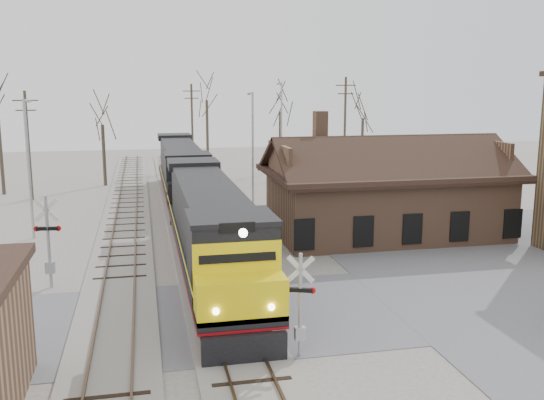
{
  "coord_description": "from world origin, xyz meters",
  "views": [
    {
      "loc": [
        -3.17,
        -23.74,
        9.47
      ],
      "look_at": [
        3.88,
        9.0,
        3.14
      ],
      "focal_mm": 40.0,
      "sensor_mm": 36.0,
      "label": 1
    }
  ],
  "objects": [
    {
      "name": "ground",
      "position": [
        0.0,
        0.0,
        0.0
      ],
      "size": [
        140.0,
        140.0,
        0.0
      ],
      "primitive_type": "plane",
      "color": "#A6A196",
      "rests_on": "ground"
    },
    {
      "name": "road",
      "position": [
        0.0,
        0.0,
        0.01
      ],
      "size": [
        60.0,
        9.0,
        0.03
      ],
      "primitive_type": "cube",
      "color": "slate",
      "rests_on": "ground"
    },
    {
      "name": "track_main",
      "position": [
        0.0,
        15.0,
        0.07
      ],
      "size": [
        3.4,
        90.0,
        0.24
      ],
      "color": "#A6A196",
      "rests_on": "ground"
    },
    {
      "name": "track_siding",
      "position": [
        -4.5,
        15.0,
        0.07
      ],
      "size": [
        3.4,
        90.0,
        0.24
      ],
      "color": "#A6A196",
      "rests_on": "ground"
    },
    {
      "name": "depot",
      "position": [
        11.99,
        12.0,
        2.41
      ],
      "size": [
        15.2,
        9.31,
        7.9
      ],
      "color": "#855D44",
      "rests_on": "ground"
    },
    {
      "name": "locomotive_lead",
      "position": [
        0.0,
        5.49,
        2.5
      ],
      "size": [
        3.2,
        21.46,
        4.77
      ],
      "color": "black",
      "rests_on": "ground"
    },
    {
      "name": "locomotive_trailing",
      "position": [
        0.0,
        27.22,
        2.5
      ],
      "size": [
        3.2,
        21.46,
        4.51
      ],
      "color": "black",
      "rests_on": "ground"
    },
    {
      "name": "crossbuck_near",
      "position": [
        2.05,
        -4.23,
        1.79
      ],
      "size": [
        1.04,
        0.45,
        3.78
      ],
      "rotation": [
        0.0,
        0.0,
        -0.35
      ],
      "color": "#A5A8AD",
      "rests_on": "ground"
    },
    {
      "name": "crossbuck_far",
      "position": [
        -7.65,
        5.47,
        2.06
      ],
      "size": [
        1.27,
        0.33,
        4.44
      ],
      "rotation": [
        0.0,
        0.0,
        3.01
      ],
      "color": "#A5A8AD",
      "rests_on": "ground"
    },
    {
      "name": "streetlight_a",
      "position": [
        -10.07,
        15.84,
        4.88
      ],
      "size": [
        0.25,
        2.04,
        8.7
      ],
      "color": "#A5A8AD",
      "rests_on": "ground"
    },
    {
      "name": "streetlight_b",
      "position": [
        5.59,
        24.42,
        5.03
      ],
      "size": [
        0.25,
        2.04,
        8.99
      ],
      "color": "#A5A8AD",
      "rests_on": "ground"
    },
    {
      "name": "streetlight_c",
      "position": [
        10.82,
        36.76,
        5.46
      ],
      "size": [
        0.25,
        2.04,
        9.84
      ],
      "color": "#A5A8AD",
      "rests_on": "ground"
    },
    {
      "name": "utility_pole_a",
      "position": [
        -12.38,
        29.58,
        4.77
      ],
      "size": [
        2.0,
        0.24,
        9.1
      ],
      "color": "#382D23",
      "rests_on": "ground"
    },
    {
      "name": "utility_pole_b",
      "position": [
        2.51,
        45.65,
        5.07
      ],
      "size": [
        2.0,
        0.24,
        9.7
      ],
      "color": "#382D23",
      "rests_on": "ground"
    },
    {
      "name": "utility_pole_c",
      "position": [
        16.27,
        32.74,
        5.39
      ],
      "size": [
        2.0,
        0.24,
        10.32
      ],
      "color": "#382D23",
      "rests_on": "ground"
    },
    {
      "name": "tree_b",
      "position": [
        -6.76,
        36.12,
        6.79
      ],
      "size": [
        3.9,
        3.9,
        9.55
      ],
      "color": "#382D23",
      "rests_on": "ground"
    },
    {
      "name": "tree_c",
      "position": [
        4.47,
        48.12,
        9.1
      ],
      "size": [
        5.21,
        5.21,
        12.78
      ],
      "color": "#382D23",
      "rests_on": "ground"
    },
    {
      "name": "tree_d",
      "position": [
        12.11,
        42.81,
        7.73
      ],
      "size": [
        4.43,
        4.43,
        10.86
      ],
      "color": "#382D23",
      "rests_on": "ground"
    },
    {
      "name": "tree_e",
      "position": [
        20.64,
        39.5,
        6.95
      ],
      "size": [
        3.98,
        3.98,
        9.76
      ],
      "color": "#382D23",
      "rests_on": "ground"
    }
  ]
}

